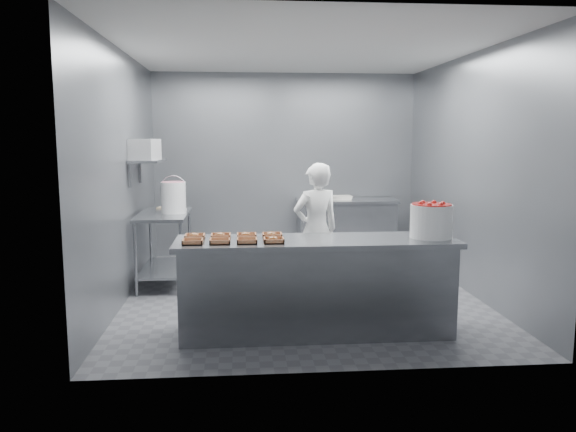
% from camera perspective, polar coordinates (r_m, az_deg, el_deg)
% --- Properties ---
extents(floor, '(4.50, 4.50, 0.00)m').
position_cam_1_polar(floor, '(6.71, 1.27, -7.86)').
color(floor, '#4C4C51').
rests_on(floor, ground).
extents(ceiling, '(4.50, 4.50, 0.00)m').
position_cam_1_polar(ceiling, '(6.52, 1.35, 16.53)').
color(ceiling, white).
rests_on(ceiling, wall_back).
extents(wall_back, '(4.00, 0.04, 2.80)m').
position_cam_1_polar(wall_back, '(8.70, -0.29, 5.16)').
color(wall_back, slate).
rests_on(wall_back, ground).
extents(wall_left, '(0.04, 4.50, 2.80)m').
position_cam_1_polar(wall_left, '(6.56, -16.39, 3.89)').
color(wall_left, slate).
rests_on(wall_left, ground).
extents(wall_right, '(0.04, 4.50, 2.80)m').
position_cam_1_polar(wall_right, '(6.97, 17.93, 4.05)').
color(wall_right, slate).
rests_on(wall_right, ground).
extents(service_counter, '(2.60, 0.70, 0.90)m').
position_cam_1_polar(service_counter, '(5.29, 2.86, -7.13)').
color(service_counter, slate).
rests_on(service_counter, ground).
extents(prep_table, '(0.60, 1.20, 0.90)m').
position_cam_1_polar(prep_table, '(7.18, -12.45, -2.13)').
color(prep_table, slate).
rests_on(prep_table, ground).
extents(back_counter, '(1.50, 0.60, 0.90)m').
position_cam_1_polar(back_counter, '(8.58, 5.90, -1.29)').
color(back_counter, slate).
rests_on(back_counter, ground).
extents(wall_shelf, '(0.35, 0.90, 0.03)m').
position_cam_1_polar(wall_shelf, '(7.11, -14.05, 5.49)').
color(wall_shelf, slate).
rests_on(wall_shelf, wall_left).
extents(tray_0, '(0.19, 0.18, 0.04)m').
position_cam_1_polar(tray_0, '(5.04, -9.66, -2.55)').
color(tray_0, tan).
rests_on(tray_0, service_counter).
extents(tray_1, '(0.19, 0.18, 0.04)m').
position_cam_1_polar(tray_1, '(5.03, -6.93, -2.53)').
color(tray_1, tan).
rests_on(tray_1, service_counter).
extents(tray_2, '(0.19, 0.18, 0.04)m').
position_cam_1_polar(tray_2, '(5.02, -4.19, -2.50)').
color(tray_2, tan).
rests_on(tray_2, service_counter).
extents(tray_3, '(0.19, 0.18, 0.06)m').
position_cam_1_polar(tray_3, '(5.03, -1.48, -2.43)').
color(tray_3, tan).
rests_on(tray_3, service_counter).
extents(tray_4, '(0.19, 0.18, 0.06)m').
position_cam_1_polar(tray_4, '(5.28, -9.47, -2.04)').
color(tray_4, tan).
rests_on(tray_4, service_counter).
extents(tray_5, '(0.19, 0.18, 0.06)m').
position_cam_1_polar(tray_5, '(5.27, -6.87, -2.01)').
color(tray_5, tan).
rests_on(tray_5, service_counter).
extents(tray_6, '(0.19, 0.18, 0.06)m').
position_cam_1_polar(tray_6, '(5.26, -4.25, -1.98)').
color(tray_6, tan).
rests_on(tray_6, service_counter).
extents(tray_7, '(0.19, 0.18, 0.06)m').
position_cam_1_polar(tray_7, '(5.27, -1.64, -1.95)').
color(tray_7, tan).
rests_on(tray_7, service_counter).
extents(worker, '(0.65, 0.53, 1.55)m').
position_cam_1_polar(worker, '(6.49, 2.86, -1.41)').
color(worker, white).
rests_on(worker, ground).
extents(strawberry_tub, '(0.39, 0.39, 0.32)m').
position_cam_1_polar(strawberry_tub, '(5.41, 14.34, -0.36)').
color(strawberry_tub, white).
rests_on(strawberry_tub, service_counter).
extents(glaze_bucket, '(0.32, 0.30, 0.47)m').
position_cam_1_polar(glaze_bucket, '(7.09, -11.56, 1.93)').
color(glaze_bucket, white).
rests_on(glaze_bucket, prep_table).
extents(bucket_lid, '(0.35, 0.35, 0.02)m').
position_cam_1_polar(bucket_lid, '(7.36, -11.46, 0.66)').
color(bucket_lid, white).
rests_on(bucket_lid, prep_table).
extents(rag, '(0.16, 0.15, 0.02)m').
position_cam_1_polar(rag, '(7.58, -12.59, 0.82)').
color(rag, '#CCB28C').
rests_on(rag, prep_table).
extents(appliance, '(0.36, 0.39, 0.25)m').
position_cam_1_polar(appliance, '(6.90, -14.36, 6.56)').
color(appliance, gray).
rests_on(appliance, wall_shelf).
extents(paper_stack, '(0.32, 0.25, 0.06)m').
position_cam_1_polar(paper_stack, '(8.50, 5.43, 1.87)').
color(paper_stack, silver).
rests_on(paper_stack, back_counter).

